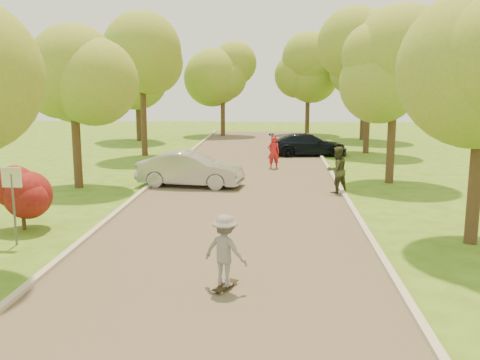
% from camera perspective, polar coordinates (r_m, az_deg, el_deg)
% --- Properties ---
extents(ground, '(100.00, 100.00, 0.00)m').
position_cam_1_polar(ground, '(10.83, -3.64, -13.87)').
color(ground, '#3C6417').
rests_on(ground, ground).
extents(road, '(8.00, 60.00, 0.01)m').
position_cam_1_polar(road, '(18.37, -0.42, -3.54)').
color(road, '#4C4438').
rests_on(road, ground).
extents(curb_left, '(0.18, 60.00, 0.12)m').
position_cam_1_polar(curb_left, '(19.08, -12.66, -3.10)').
color(curb_left, '#B2AD9E').
rests_on(curb_left, ground).
extents(curb_right, '(0.18, 60.00, 0.12)m').
position_cam_1_polar(curb_right, '(18.51, 12.20, -3.49)').
color(curb_right, '#B2AD9E').
rests_on(curb_right, ground).
extents(street_sign, '(0.55, 0.06, 2.17)m').
position_cam_1_polar(street_sign, '(15.77, -23.10, -0.94)').
color(street_sign, '#59595E').
rests_on(street_sign, ground).
extents(red_shrub, '(1.70, 1.70, 1.95)m').
position_cam_1_polar(red_shrub, '(17.40, -22.26, -1.44)').
color(red_shrub, '#382619').
rests_on(red_shrub, ground).
extents(tree_l_midb, '(4.30, 4.20, 6.62)m').
position_cam_1_polar(tree_l_midb, '(23.24, -16.96, 10.36)').
color(tree_l_midb, '#382619').
rests_on(tree_l_midb, ground).
extents(tree_l_far, '(4.92, 4.80, 7.79)m').
position_cam_1_polar(tree_l_far, '(32.71, -10.05, 12.11)').
color(tree_l_far, '#382619').
rests_on(tree_l_far, ground).
extents(tree_r_midb, '(4.51, 4.40, 7.01)m').
position_cam_1_polar(tree_r_midb, '(24.36, 16.64, 11.06)').
color(tree_r_midb, '#382619').
rests_on(tree_r_midb, ground).
extents(tree_r_far, '(5.33, 5.20, 8.34)m').
position_cam_1_polar(tree_r_far, '(34.31, 14.06, 12.49)').
color(tree_r_far, '#382619').
rests_on(tree_r_far, ground).
extents(tree_bg_a, '(5.12, 5.00, 7.72)m').
position_cam_1_polar(tree_bg_a, '(41.04, -10.65, 11.52)').
color(tree_bg_a, '#382619').
rests_on(tree_bg_a, ground).
extents(tree_bg_b, '(5.12, 5.00, 7.95)m').
position_cam_1_polar(tree_bg_b, '(42.35, 13.47, 11.68)').
color(tree_bg_b, '#382619').
rests_on(tree_bg_b, ground).
extents(tree_bg_c, '(4.92, 4.80, 7.33)m').
position_cam_1_polar(tree_bg_c, '(43.97, -1.58, 11.23)').
color(tree_bg_c, '#382619').
rests_on(tree_bg_c, ground).
extents(tree_bg_d, '(5.12, 5.00, 7.72)m').
position_cam_1_polar(tree_bg_d, '(45.87, 7.59, 11.48)').
color(tree_bg_d, '#382619').
rests_on(tree_bg_d, ground).
extents(silver_sedan, '(4.68, 2.17, 1.48)m').
position_cam_1_polar(silver_sedan, '(22.98, -5.30, 1.15)').
color(silver_sedan, '#9D9DA1').
rests_on(silver_sedan, ground).
extents(dark_sedan, '(4.83, 2.38, 1.35)m').
position_cam_1_polar(dark_sedan, '(32.68, 7.27, 3.77)').
color(dark_sedan, black).
rests_on(dark_sedan, ground).
extents(longboard, '(0.54, 0.82, 0.09)m').
position_cam_1_polar(longboard, '(11.84, -1.57, -11.19)').
color(longboard, black).
rests_on(longboard, ground).
extents(skateboarder, '(1.16, 0.95, 1.57)m').
position_cam_1_polar(skateboarder, '(11.57, -1.59, -7.51)').
color(skateboarder, slate).
rests_on(skateboarder, longboard).
extents(person_striped, '(0.67, 0.50, 1.68)m').
position_cam_1_polar(person_striped, '(27.61, 3.60, 2.95)').
color(person_striped, '#B41B1F').
rests_on(person_striped, ground).
extents(person_olive, '(1.15, 1.07, 1.89)m').
position_cam_1_polar(person_olive, '(21.80, 10.29, 1.05)').
color(person_olive, '#333922').
rests_on(person_olive, ground).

